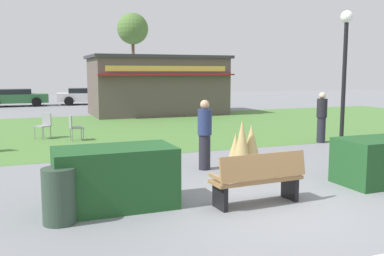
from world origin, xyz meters
TOP-DOWN VIEW (x-y plane):
  - ground_plane at (0.00, 0.00)m, footprint 80.00×80.00m
  - lawn_patch at (0.00, 11.43)m, footprint 36.00×12.00m
  - park_bench at (-0.20, 0.31)m, footprint 1.72×0.60m
  - hedge_left at (-2.59, 1.12)m, footprint 2.06×1.10m
  - hedge_right at (2.98, 0.69)m, footprint 1.82×1.10m
  - ornamental_grass_behind_left at (0.30, 2.18)m, footprint 0.59×0.59m
  - ornamental_grass_behind_right at (0.30, 1.90)m, footprint 0.56×0.56m
  - ornamental_grass_behind_center at (0.58, 1.99)m, footprint 0.63×0.63m
  - lamppost_mid at (4.81, 4.06)m, footprint 0.36×0.36m
  - trash_bin at (-3.56, 0.62)m, footprint 0.52×0.52m
  - food_kiosk at (3.03, 17.11)m, footprint 7.52×4.37m
  - cafe_chair_west at (-3.36, 9.86)m, footprint 0.62×0.62m
  - cafe_chair_east at (-2.44, 8.95)m, footprint 0.47×0.47m
  - person_strolling at (0.01, 3.25)m, footprint 0.34×0.34m
  - person_standing at (5.22, 5.53)m, footprint 0.34×0.34m
  - parked_car_west_slot at (-4.54, 25.98)m, footprint 4.21×2.08m
  - parked_car_center_slot at (0.29, 25.98)m, footprint 4.34×2.34m
  - tree_right_bg at (5.46, 32.68)m, footprint 2.80×2.80m

SIDE VIEW (x-z plane):
  - ground_plane at x=0.00m, z-range 0.00..0.00m
  - lawn_patch at x=0.00m, z-range 0.00..0.01m
  - trash_bin at x=-3.56m, z-range 0.00..0.88m
  - park_bench at x=-0.20m, z-range 0.01..0.96m
  - hedge_right at x=2.98m, z-range 0.00..0.96m
  - ornamental_grass_behind_left at x=0.30m, z-range 0.00..1.02m
  - cafe_chair_west at x=-3.36m, z-range 0.08..0.97m
  - cafe_chair_east at x=-2.44m, z-range 0.08..0.97m
  - hedge_left at x=-2.59m, z-range 0.00..1.06m
  - ornamental_grass_behind_center at x=0.58m, z-range 0.00..1.22m
  - parked_car_west_slot at x=-4.54m, z-range 0.04..1.24m
  - parked_car_center_slot at x=0.29m, z-range 0.04..1.24m
  - ornamental_grass_behind_right at x=0.30m, z-range 0.00..1.34m
  - person_strolling at x=0.01m, z-range 0.02..1.71m
  - person_standing at x=5.22m, z-range 0.02..1.71m
  - food_kiosk at x=3.03m, z-range 0.01..3.25m
  - lamppost_mid at x=4.81m, z-range 0.54..4.65m
  - tree_right_bg at x=5.46m, z-range 2.35..9.99m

